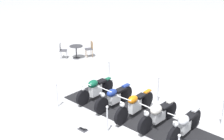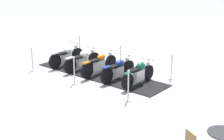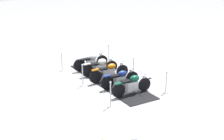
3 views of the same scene
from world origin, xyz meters
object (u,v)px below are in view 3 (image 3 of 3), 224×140
(stanchion_left_mid, at_px, (83,78))
(stanchion_right_mid, at_px, (133,69))
(motorcycle_navy, at_px, (120,78))
(motorcycle_copper, at_px, (110,72))
(motorcycle_forest, at_px, (132,84))
(stanchion_left_front, at_px, (111,98))
(stanchion_right_front, at_px, (166,85))
(stanchion_right_rear, at_px, (108,56))
(info_placard, at_px, (148,77))
(motorcycle_chrome, at_px, (91,61))
(motorcycle_cream, at_px, (100,66))
(stanchion_left_rear, at_px, (62,64))

(stanchion_left_mid, xyz_separation_m, stanchion_right_mid, (-3.00, -0.21, -0.05))
(motorcycle_navy, bearing_deg, motorcycle_copper, 89.90)
(motorcycle_forest, bearing_deg, stanchion_left_mid, 125.42)
(motorcycle_forest, bearing_deg, motorcycle_copper, 88.94)
(stanchion_left_front, height_order, stanchion_right_front, stanchion_left_front)
(stanchion_right_rear, xyz_separation_m, info_placard, (-0.70, 3.40, -0.36))
(stanchion_left_front, distance_m, stanchion_left_mid, 2.70)
(stanchion_left_front, bearing_deg, stanchion_right_front, -175.93)
(motorcycle_copper, distance_m, stanchion_right_mid, 1.47)
(motorcycle_forest, height_order, motorcycle_copper, motorcycle_copper)
(motorcycle_chrome, height_order, stanchion_right_mid, motorcycle_chrome)
(motorcycle_navy, distance_m, motorcycle_chrome, 3.12)
(stanchion_right_front, height_order, info_placard, stanchion_right_front)
(motorcycle_forest, distance_m, motorcycle_cream, 3.11)
(motorcycle_copper, height_order, stanchion_right_front, stanchion_right_front)
(stanchion_right_front, bearing_deg, motorcycle_copper, -57.38)
(stanchion_right_mid, bearing_deg, motorcycle_cream, -31.10)
(motorcycle_copper, bearing_deg, info_placard, -23.38)
(stanchion_right_front, bearing_deg, stanchion_left_mid, -37.88)
(motorcycle_copper, height_order, motorcycle_cream, motorcycle_copper)
(stanchion_right_front, bearing_deg, motorcycle_cream, -64.44)
(stanchion_right_rear, xyz_separation_m, stanchion_left_front, (2.61, 5.60, 0.01))
(stanchion_left_front, bearing_deg, stanchion_right_mid, -133.99)
(stanchion_right_rear, bearing_deg, motorcycle_copper, 65.50)
(motorcycle_navy, distance_m, stanchion_right_rear, 4.02)
(stanchion_right_mid, bearing_deg, stanchion_left_front, 46.01)
(stanchion_right_rear, relative_size, stanchion_right_front, 1.08)
(stanchion_right_rear, xyz_separation_m, stanchion_left_rear, (3.00, 0.21, -0.04))
(motorcycle_navy, height_order, stanchion_left_front, stanchion_left_front)
(motorcycle_cream, height_order, stanchion_right_rear, stanchion_right_rear)
(motorcycle_forest, bearing_deg, info_placard, 33.75)
(stanchion_left_mid, bearing_deg, motorcycle_cream, -141.85)
(stanchion_left_rear, bearing_deg, stanchion_right_front, 123.16)
(motorcycle_forest, xyz_separation_m, motorcycle_copper, (0.15, -2.07, -0.00))
(stanchion_left_front, xyz_separation_m, info_placard, (-3.31, -2.20, -0.36))
(motorcycle_navy, height_order, stanchion_left_rear, stanchion_left_rear)
(motorcycle_chrome, bearing_deg, motorcycle_cream, -91.28)
(stanchion_left_mid, bearing_deg, stanchion_right_rear, -133.99)
(motorcycle_cream, bearing_deg, stanchion_left_front, -109.93)
(stanchion_left_rear, distance_m, info_placard, 4.89)
(motorcycle_forest, bearing_deg, stanchion_left_rear, 106.76)
(motorcycle_copper, relative_size, info_placard, 6.24)
(motorcycle_copper, xyz_separation_m, info_placard, (-1.97, 0.60, -0.43))
(motorcycle_copper, height_order, motorcycle_chrome, motorcycle_chrome)
(info_placard, bearing_deg, stanchion_right_mid, -148.53)
(motorcycle_navy, relative_size, motorcycle_chrome, 0.97)
(motorcycle_chrome, bearing_deg, stanchion_left_rear, 156.30)
(motorcycle_copper, bearing_deg, motorcycle_forest, -92.31)
(motorcycle_navy, relative_size, stanchion_right_front, 1.99)
(stanchion_left_front, height_order, info_placard, stanchion_left_front)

